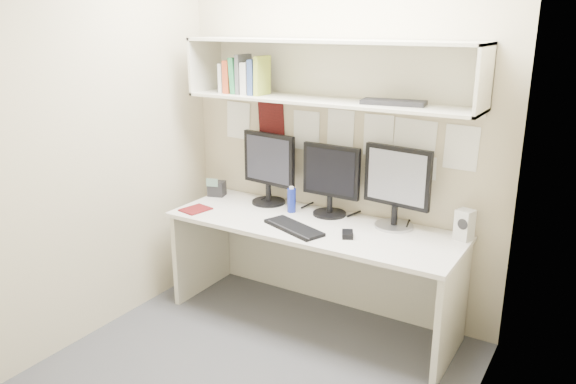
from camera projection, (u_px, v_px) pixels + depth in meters
The scene contains 19 objects.
floor at pixel (261, 366), 3.45m from camera, with size 2.40×2.00×0.01m, color #424246.
wall_back at pixel (338, 131), 3.89m from camera, with size 2.40×0.02×2.60m, color #B8AC8C.
wall_front at pixel (117, 211), 2.25m from camera, with size 2.40×0.02×2.60m, color #B8AC8C.
wall_left at pixel (105, 138), 3.66m from camera, with size 0.02×2.00×2.60m, color #B8AC8C.
wall_right at pixel (482, 194), 2.48m from camera, with size 0.02×2.00×2.60m, color #B8AC8C.
desk at pixel (312, 273), 3.87m from camera, with size 2.00×0.70×0.73m.
overhead_hutch at pixel (330, 71), 3.65m from camera, with size 2.00×0.38×0.40m.
pinned_papers at pixel (338, 138), 3.90m from camera, with size 1.92×0.01×0.48m, color white, non-canonical shape.
monitor_left at pixel (269, 166), 4.11m from camera, with size 0.45×0.25×0.53m.
monitor_center at pixel (331, 178), 3.86m from camera, with size 0.43×0.23×0.50m.
monitor_right at pixel (397, 185), 3.62m from camera, with size 0.46×0.25×0.54m.
keyboard at pixel (294, 228), 3.65m from camera, with size 0.45×0.16×0.02m, color black.
mouse at pixel (348, 234), 3.52m from camera, with size 0.07×0.11×0.03m, color black.
speaker at pixel (464, 225), 3.46m from camera, with size 0.12×0.12×0.19m.
blue_bottle at pixel (292, 200), 3.97m from camera, with size 0.06×0.06×0.19m.
maroon_notebook at pixel (196, 209), 4.03m from camera, with size 0.16×0.20×0.01m, color #5A0F12.
desk_phone at pixel (217, 188), 4.35m from camera, with size 0.15×0.14×0.15m.
book_stack at pixel (245, 76), 3.92m from camera, with size 0.34×0.17×0.27m.
hutch_tray at pixel (394, 102), 3.43m from camera, with size 0.39×0.15×0.03m, color black.
Camera 1 is at (1.69, -2.47, 2.03)m, focal length 35.00 mm.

